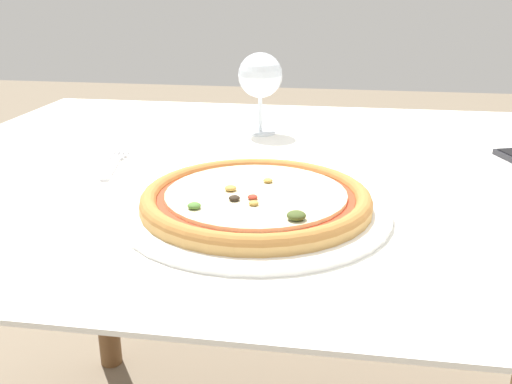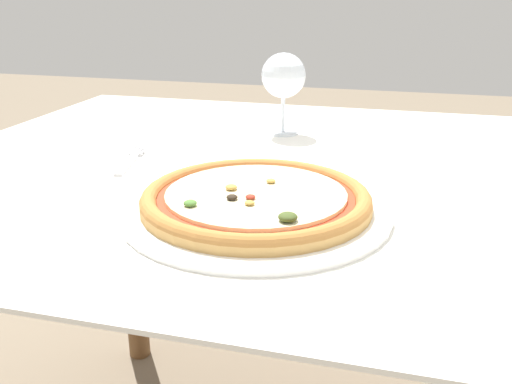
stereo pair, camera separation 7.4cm
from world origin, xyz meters
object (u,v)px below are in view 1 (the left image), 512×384
at_px(pizza_plate, 256,202).
at_px(wine_glass_far_left, 260,77).
at_px(dining_table, 299,214).
at_px(fork, 114,163).

relative_size(pizza_plate, wine_glass_far_left, 2.21).
relative_size(dining_table, wine_glass_far_left, 8.31).
relative_size(dining_table, pizza_plate, 3.77).
xyz_separation_m(fork, wine_glass_far_left, (0.21, 0.25, 0.11)).
height_order(fork, wine_glass_far_left, wine_glass_far_left).
bearing_deg(pizza_plate, wine_glass_far_left, 97.82).
distance_m(dining_table, fork, 0.32).
bearing_deg(dining_table, pizza_plate, -101.02).
bearing_deg(fork, pizza_plate, -33.61).
bearing_deg(fork, wine_glass_far_left, 49.54).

